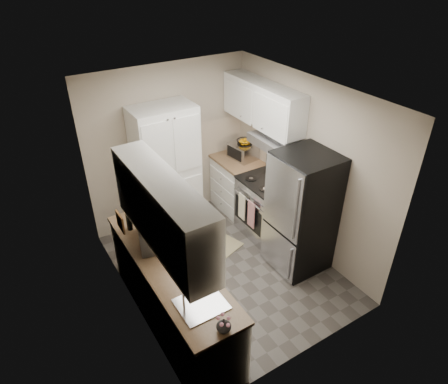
# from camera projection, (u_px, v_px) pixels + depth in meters

# --- Properties ---
(ground) EXTENTS (3.20, 3.20, 0.00)m
(ground) POSITION_uv_depth(u_px,v_px,m) (225.00, 268.00, 5.59)
(ground) COLOR #56514C
(ground) RESTS_ON ground
(room_shell) EXTENTS (2.64, 3.24, 2.52)m
(room_shell) POSITION_uv_depth(u_px,v_px,m) (224.00, 167.00, 4.72)
(room_shell) COLOR #B5A792
(room_shell) RESTS_ON ground
(pantry_cabinet) EXTENTS (0.90, 0.55, 2.00)m
(pantry_cabinet) POSITION_uv_depth(u_px,v_px,m) (167.00, 171.00, 5.92)
(pantry_cabinet) COLOR white
(pantry_cabinet) RESTS_ON ground
(base_cabinet_left) EXTENTS (0.60, 2.30, 0.88)m
(base_cabinet_left) POSITION_uv_depth(u_px,v_px,m) (172.00, 293.00, 4.61)
(base_cabinet_left) COLOR white
(base_cabinet_left) RESTS_ON ground
(countertop_left) EXTENTS (0.63, 2.33, 0.04)m
(countertop_left) POSITION_uv_depth(u_px,v_px,m) (169.00, 263.00, 4.36)
(countertop_left) COLOR #846647
(countertop_left) RESTS_ON base_cabinet_left
(base_cabinet_right) EXTENTS (0.60, 0.80, 0.88)m
(base_cabinet_right) POSITION_uv_depth(u_px,v_px,m) (238.00, 185.00, 6.66)
(base_cabinet_right) COLOR white
(base_cabinet_right) RESTS_ON ground
(countertop_right) EXTENTS (0.63, 0.83, 0.04)m
(countertop_right) POSITION_uv_depth(u_px,v_px,m) (238.00, 161.00, 6.42)
(countertop_right) COLOR #846647
(countertop_right) RESTS_ON base_cabinet_right
(electric_range) EXTENTS (0.71, 0.78, 1.13)m
(electric_range) POSITION_uv_depth(u_px,v_px,m) (266.00, 206.00, 6.06)
(electric_range) COLOR #B7B7BC
(electric_range) RESTS_ON ground
(refrigerator) EXTENTS (0.70, 0.72, 1.70)m
(refrigerator) POSITION_uv_depth(u_px,v_px,m) (302.00, 213.00, 5.27)
(refrigerator) COLOR #B7B7BC
(refrigerator) RESTS_ON ground
(microwave) EXTENTS (0.54, 0.67, 0.32)m
(microwave) POSITION_uv_depth(u_px,v_px,m) (156.00, 229.00, 4.58)
(microwave) COLOR #B8B9BD
(microwave) RESTS_ON countertop_left
(wine_bottle) EXTENTS (0.07, 0.07, 0.28)m
(wine_bottle) POSITION_uv_depth(u_px,v_px,m) (129.00, 220.00, 4.78)
(wine_bottle) COLOR black
(wine_bottle) RESTS_ON countertop_left
(flower_vase) EXTENTS (0.16, 0.16, 0.14)m
(flower_vase) POSITION_uv_depth(u_px,v_px,m) (224.00, 325.00, 3.54)
(flower_vase) COLOR white
(flower_vase) RESTS_ON countertop_left
(cutting_board) EXTENTS (0.06, 0.24, 0.30)m
(cutting_board) POSITION_uv_depth(u_px,v_px,m) (142.00, 204.00, 5.06)
(cutting_board) COLOR #2F8030
(cutting_board) RESTS_ON countertop_left
(toaster_oven) EXTENTS (0.39, 0.47, 0.25)m
(toaster_oven) POSITION_uv_depth(u_px,v_px,m) (243.00, 151.00, 6.39)
(toaster_oven) COLOR #A7A8AC
(toaster_oven) RESTS_ON countertop_right
(fruit_basket) EXTENTS (0.34, 0.34, 0.11)m
(fruit_basket) POSITION_uv_depth(u_px,v_px,m) (245.00, 141.00, 6.30)
(fruit_basket) COLOR #E69501
(fruit_basket) RESTS_ON toaster_oven
(kitchen_mat) EXTENTS (0.77, 0.98, 0.01)m
(kitchen_mat) POSITION_uv_depth(u_px,v_px,m) (211.00, 241.00, 6.10)
(kitchen_mat) COLOR tan
(kitchen_mat) RESTS_ON ground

